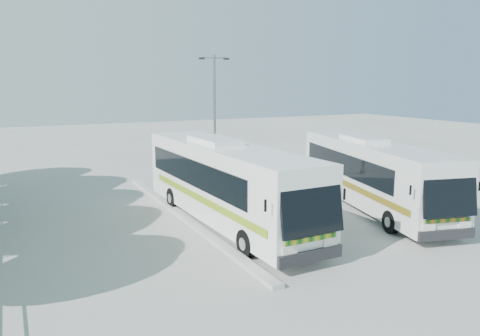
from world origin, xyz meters
TOP-DOWN VIEW (x-y plane):
  - ground at (0.00, 0.00)m, footprint 100.00×100.00m
  - kerb_divider at (-2.30, 2.00)m, footprint 0.40×16.00m
  - coach_main at (-1.00, 0.36)m, footprint 2.77×11.74m
  - coach_adjacent at (5.93, -0.48)m, footprint 4.69×11.14m
  - lamppost at (2.00, 8.33)m, footprint 1.77×0.39m

SIDE VIEW (x-z plane):
  - ground at x=0.00m, z-range 0.00..0.00m
  - kerb_divider at x=-2.30m, z-range 0.00..0.15m
  - coach_adjacent at x=5.93m, z-range 0.15..3.18m
  - coach_main at x=-1.00m, z-range 0.16..3.39m
  - lamppost at x=2.00m, z-range 0.38..7.61m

